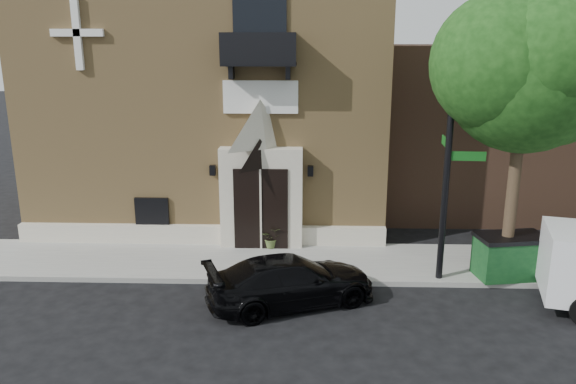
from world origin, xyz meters
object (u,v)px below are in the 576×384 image
Objects in this scene: black_sedan at (291,281)px; dumpster at (510,256)px; fire_hydrant at (539,267)px; street_sign at (448,159)px.

dumpster is (6.07, 1.60, 0.14)m from black_sedan.
black_sedan reaches higher than fire_hydrant.
street_sign is 3.35× the size of dumpster.
street_sign is 9.41× the size of fire_hydrant.
dumpster reaches higher than fire_hydrant.
street_sign is at bearing 178.94° from fire_hydrant.
black_sedan is at bearing -174.13° from dumpster.
dumpster is at bearing 7.52° from street_sign.
street_sign is 3.39m from dumpster.
black_sedan is 6.99m from fire_hydrant.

